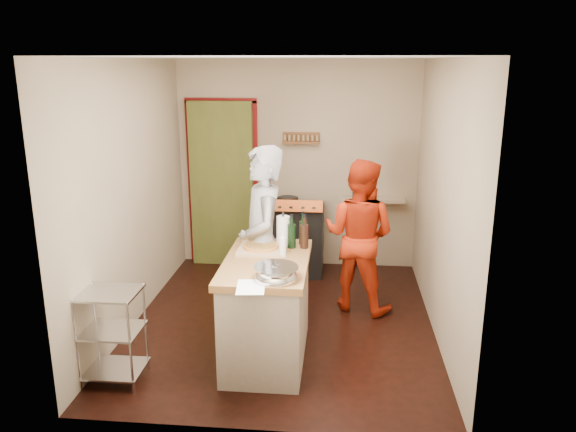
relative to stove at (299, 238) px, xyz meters
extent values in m
plane|color=black|center=(-0.05, -1.42, -0.45)|extent=(3.50, 3.50, 0.00)
cube|color=tan|center=(-0.05, 0.33, 0.85)|extent=(3.00, 0.04, 2.60)
cube|color=#565B23|center=(-1.00, 0.38, 0.60)|extent=(0.80, 0.40, 2.10)
cube|color=maroon|center=(-1.42, 0.31, 0.60)|extent=(0.06, 0.06, 2.10)
cube|color=maroon|center=(-0.58, 0.31, 0.60)|extent=(0.06, 0.06, 2.10)
cube|color=maroon|center=(-1.00, 0.31, 1.65)|extent=(0.90, 0.06, 0.06)
cube|color=brown|center=(0.00, 0.28, 1.15)|extent=(0.46, 0.09, 0.03)
cube|color=brown|center=(0.00, 0.32, 1.21)|extent=(0.46, 0.02, 0.12)
cube|color=olive|center=(0.00, 0.28, 1.21)|extent=(0.42, 0.04, 0.07)
cube|color=tan|center=(0.90, 0.23, 0.45)|extent=(0.80, 0.18, 0.04)
cube|color=black|center=(0.70, 0.23, 0.57)|extent=(0.10, 0.14, 0.22)
cube|color=tan|center=(-1.55, -1.42, 0.85)|extent=(0.04, 3.50, 2.60)
cube|color=tan|center=(1.45, -1.42, 0.85)|extent=(0.04, 3.50, 2.60)
cube|color=white|center=(-0.05, -1.42, 2.16)|extent=(3.00, 3.50, 0.02)
cube|color=black|center=(0.00, 0.01, -0.05)|extent=(0.60, 0.55, 0.80)
cube|color=black|center=(0.00, 0.01, 0.38)|extent=(0.60, 0.55, 0.06)
cube|color=#8A3914|center=(0.00, -0.27, 0.47)|extent=(0.60, 0.15, 0.17)
cylinder|color=black|center=(-0.15, 0.14, 0.46)|extent=(0.26, 0.26, 0.05)
cylinder|color=silver|center=(-1.55, -2.80, -0.05)|extent=(0.02, 0.02, 0.80)
cylinder|color=silver|center=(-1.11, -2.80, -0.05)|extent=(0.02, 0.02, 0.80)
cylinder|color=silver|center=(-1.55, -2.44, -0.05)|extent=(0.02, 0.02, 0.80)
cylinder|color=silver|center=(-1.11, -2.44, -0.05)|extent=(0.02, 0.02, 0.80)
cube|color=silver|center=(-1.33, -2.62, -0.35)|extent=(0.48, 0.40, 0.02)
cube|color=silver|center=(-1.33, -2.62, 0.00)|extent=(0.48, 0.40, 0.02)
cube|color=silver|center=(-1.33, -2.62, 0.33)|extent=(0.48, 0.40, 0.02)
cube|color=#BEB3A1|center=(-0.12, -2.13, -0.02)|extent=(0.66, 1.16, 0.86)
cube|color=#A4783E|center=(-0.12, -2.13, 0.44)|extent=(0.72, 1.22, 0.06)
cube|color=tan|center=(-0.20, -1.87, 0.48)|extent=(0.40, 0.40, 0.02)
cylinder|color=gold|center=(-0.20, -1.87, 0.51)|extent=(0.32, 0.32, 0.02)
ellipsoid|color=silver|center=(0.02, -2.56, 0.53)|extent=(0.35, 0.35, 0.11)
cylinder|color=white|center=(-0.01, -1.72, 0.61)|extent=(0.12, 0.12, 0.28)
cylinder|color=silver|center=(0.01, -2.02, 0.56)|extent=(0.06, 0.06, 0.17)
cube|color=white|center=(-0.15, -2.74, 0.47)|extent=(0.24, 0.32, 0.00)
cylinder|color=black|center=(0.17, -1.66, 0.63)|extent=(0.08, 0.08, 0.31)
cylinder|color=black|center=(0.18, -1.77, 0.63)|extent=(0.08, 0.08, 0.31)
cylinder|color=black|center=(0.07, -1.77, 0.63)|extent=(0.08, 0.08, 0.31)
imported|color=#B0B1B5|center=(-0.21, -1.71, 0.47)|extent=(0.62, 0.77, 1.84)
imported|color=red|center=(0.71, -0.98, 0.36)|extent=(0.96, 0.87, 1.62)
camera|label=1|loc=(0.50, -6.62, 2.12)|focal=35.00mm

